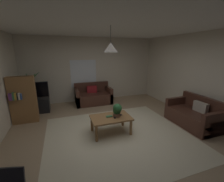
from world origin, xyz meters
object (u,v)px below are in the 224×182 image
at_px(remote_on_table_0, 115,117).
at_px(tv_stand, 36,106).
at_px(remote_on_table_1, 119,115).
at_px(coffee_table, 111,120).
at_px(couch_under_window, 93,97).
at_px(book_on_table_0, 109,116).
at_px(potted_palm_corner, 30,92).
at_px(pendant_lamp, 111,48).
at_px(couch_right_side, 193,116).
at_px(potted_plant_on_table, 117,110).
at_px(bookshelf_corner, 23,100).
at_px(tv, 33,90).

bearing_deg(remote_on_table_0, tv_stand, 163.57).
bearing_deg(remote_on_table_1, coffee_table, -100.96).
bearing_deg(couch_under_window, coffee_table, -91.57).
bearing_deg(book_on_table_0, remote_on_table_1, -4.71).
relative_size(potted_palm_corner, pendant_lamp, 2.43).
bearing_deg(remote_on_table_0, couch_right_side, 21.65).
xyz_separation_m(book_on_table_0, potted_plant_on_table, (0.20, -0.04, 0.17)).
bearing_deg(couch_right_side, coffee_table, -98.55).
xyz_separation_m(bookshelf_corner, pendant_lamp, (2.22, -1.41, 1.45)).
bearing_deg(couch_under_window, pendant_lamp, -91.57).
height_order(tv, pendant_lamp, pendant_lamp).
bearing_deg(couch_right_side, book_on_table_0, -99.12).
height_order(coffee_table, bookshelf_corner, bookshelf_corner).
xyz_separation_m(potted_plant_on_table, tv_stand, (-2.20, 2.16, -0.38)).
bearing_deg(potted_palm_corner, coffee_table, -49.21).
distance_m(couch_right_side, remote_on_table_1, 2.20).
height_order(book_on_table_0, bookshelf_corner, bookshelf_corner).
xyz_separation_m(remote_on_table_0, bookshelf_corner, (-2.32, 1.46, 0.25)).
bearing_deg(coffee_table, remote_on_table_1, 2.14).
bearing_deg(tv, bookshelf_corner, -104.66).
relative_size(remote_on_table_0, potted_plant_on_table, 0.47).
distance_m(book_on_table_0, tv, 2.91).
bearing_deg(remote_on_table_1, potted_plant_on_table, -83.04).
xyz_separation_m(coffee_table, remote_on_table_0, (0.10, -0.05, 0.08)).
bearing_deg(book_on_table_0, tv, 133.69).
xyz_separation_m(remote_on_table_1, bookshelf_corner, (-2.45, 1.40, 0.25)).
bearing_deg(book_on_table_0, potted_palm_corner, 130.65).
distance_m(coffee_table, tv, 2.97).
relative_size(coffee_table, potted_palm_corner, 0.72).
xyz_separation_m(couch_under_window, bookshelf_corner, (-2.29, -1.02, 0.43)).
bearing_deg(tv, couch_right_side, -29.27).
bearing_deg(couch_under_window, book_on_table_0, -92.46).
bearing_deg(tv_stand, book_on_table_0, -46.61).
relative_size(coffee_table, remote_on_table_1, 6.33).
xyz_separation_m(coffee_table, pendant_lamp, (0.00, 0.00, 1.78)).
relative_size(book_on_table_0, remote_on_table_0, 0.99).
bearing_deg(tv, remote_on_table_1, -43.06).
distance_m(potted_plant_on_table, tv, 3.07).
relative_size(couch_right_side, potted_palm_corner, 1.00).
relative_size(couch_under_window, coffee_table, 1.41).
bearing_deg(bookshelf_corner, potted_plant_on_table, -30.88).
bearing_deg(pendant_lamp, couch_right_side, -8.55).
bearing_deg(couch_under_window, remote_on_table_0, -89.26).
height_order(remote_on_table_0, remote_on_table_1, same).
bearing_deg(couch_right_side, tv, -119.27).
relative_size(remote_on_table_0, remote_on_table_1, 1.00).
relative_size(bookshelf_corner, pendant_lamp, 2.40).
relative_size(couch_under_window, tv_stand, 1.59).
distance_m(coffee_table, bookshelf_corner, 2.65).
height_order(potted_plant_on_table, tv_stand, potted_plant_on_table).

